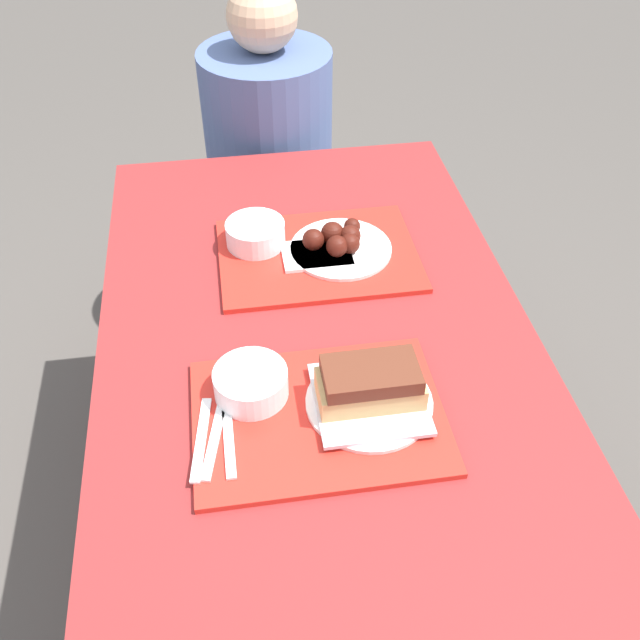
% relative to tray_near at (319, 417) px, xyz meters
% --- Properties ---
extents(ground_plane, '(12.00, 12.00, 0.00)m').
position_rel_tray_near_xyz_m(ground_plane, '(0.03, 0.19, -0.78)').
color(ground_plane, '#4C4742').
extents(picnic_table, '(0.83, 1.42, 0.78)m').
position_rel_tray_near_xyz_m(picnic_table, '(0.03, 0.19, -0.12)').
color(picnic_table, maroon).
rests_on(picnic_table, ground_plane).
extents(picnic_bench_far, '(0.79, 0.28, 0.44)m').
position_rel_tray_near_xyz_m(picnic_bench_far, '(0.03, 1.12, -0.41)').
color(picnic_bench_far, maroon).
rests_on(picnic_bench_far, ground_plane).
extents(tray_near, '(0.42, 0.31, 0.01)m').
position_rel_tray_near_xyz_m(tray_near, '(0.00, 0.00, 0.00)').
color(tray_near, red).
rests_on(tray_near, picnic_table).
extents(tray_far, '(0.42, 0.31, 0.01)m').
position_rel_tray_near_xyz_m(tray_far, '(0.07, 0.44, 0.00)').
color(tray_far, red).
rests_on(tray_far, picnic_table).
extents(bowl_coleslaw_near, '(0.13, 0.13, 0.05)m').
position_rel_tray_near_xyz_m(bowl_coleslaw_near, '(-0.11, 0.06, 0.03)').
color(bowl_coleslaw_near, white).
rests_on(bowl_coleslaw_near, tray_near).
extents(brisket_sandwich_plate, '(0.22, 0.22, 0.09)m').
position_rel_tray_near_xyz_m(brisket_sandwich_plate, '(0.09, 0.01, 0.04)').
color(brisket_sandwich_plate, white).
rests_on(brisket_sandwich_plate, tray_near).
extents(plastic_fork_near, '(0.05, 0.17, 0.00)m').
position_rel_tray_near_xyz_m(plastic_fork_near, '(-0.17, -0.02, 0.01)').
color(plastic_fork_near, white).
rests_on(plastic_fork_near, tray_near).
extents(plastic_knife_near, '(0.02, 0.17, 0.00)m').
position_rel_tray_near_xyz_m(plastic_knife_near, '(-0.15, -0.02, 0.01)').
color(plastic_knife_near, white).
rests_on(plastic_knife_near, tray_near).
extents(plastic_spoon_near, '(0.04, 0.17, 0.00)m').
position_rel_tray_near_xyz_m(plastic_spoon_near, '(-0.20, -0.02, 0.01)').
color(plastic_spoon_near, white).
rests_on(plastic_spoon_near, tray_near).
extents(bowl_coleslaw_far, '(0.13, 0.13, 0.05)m').
position_rel_tray_near_xyz_m(bowl_coleslaw_far, '(-0.06, 0.50, 0.03)').
color(bowl_coleslaw_far, white).
rests_on(bowl_coleslaw_far, tray_far).
extents(wings_plate_far, '(0.22, 0.22, 0.06)m').
position_rel_tray_near_xyz_m(wings_plate_far, '(0.11, 0.45, 0.03)').
color(wings_plate_far, white).
rests_on(wings_plate_far, tray_far).
extents(napkin_far, '(0.15, 0.10, 0.01)m').
position_rel_tray_near_xyz_m(napkin_far, '(0.06, 0.43, 0.01)').
color(napkin_far, white).
rests_on(napkin_far, tray_far).
extents(person_seated_across, '(0.37, 0.37, 0.70)m').
position_rel_tray_near_xyz_m(person_seated_across, '(0.02, 1.12, -0.05)').
color(person_seated_across, '#4C6093').
rests_on(person_seated_across, picnic_bench_far).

